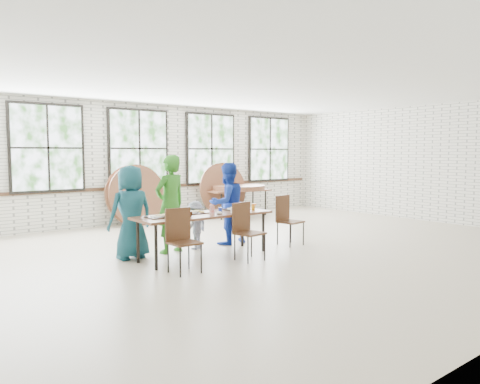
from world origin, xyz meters
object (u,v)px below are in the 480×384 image
object	(u,v)px
chair_near_left	(181,235)
storage_table	(238,192)
dining_table	(204,217)
chair_near_right	(245,226)

from	to	relation	value
chair_near_left	storage_table	xyz separation A→B (m)	(4.45, 4.22, 0.13)
dining_table	storage_table	world-z (taller)	same
chair_near_left	dining_table	bearing A→B (deg)	38.40
dining_table	storage_table	xyz separation A→B (m)	(3.62, 3.61, -0.00)
storage_table	dining_table	bearing A→B (deg)	-129.57
dining_table	chair_near_right	xyz separation A→B (m)	(0.42, -0.60, -0.13)
chair_near_right	storage_table	world-z (taller)	chair_near_right
chair_near_left	chair_near_right	distance (m)	1.25
chair_near_left	chair_near_right	size ratio (longest dim) A/B	1.00
chair_near_left	storage_table	size ratio (longest dim) A/B	0.51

